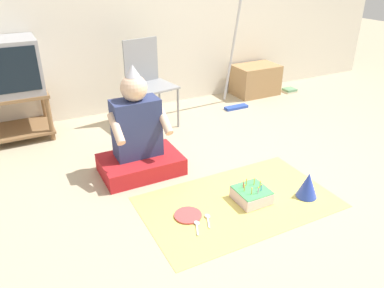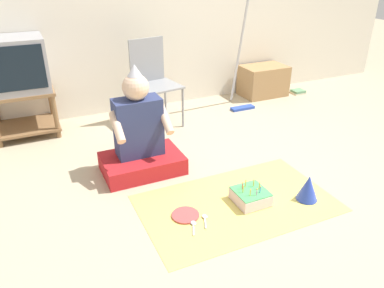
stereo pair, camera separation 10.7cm
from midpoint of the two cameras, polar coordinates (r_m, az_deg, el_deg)
name	(u,v)px [view 1 (the left image)]	position (r m, az deg, el deg)	size (l,w,h in m)	color
ground_plane	(268,187)	(2.93, 10.43, -6.45)	(16.00, 16.00, 0.00)	tan
tv_stand	(17,111)	(3.95, -25.82, 4.55)	(0.58, 0.48, 0.45)	olive
tv	(7,66)	(3.83, -27.08, 10.47)	(0.54, 0.47, 0.49)	#99999E
folding_chair	(147,78)	(3.83, -7.70, 9.98)	(0.49, 0.46, 0.87)	gray
cardboard_box_stack	(255,80)	(4.86, 9.01, 9.64)	(0.55, 0.38, 0.37)	#A87F51
dust_mop	(234,74)	(4.33, 5.75, 10.57)	(0.28, 0.32, 1.31)	#2D4CB2
book_pile	(289,90)	(5.07, 14.03, 7.94)	(0.16, 0.14, 0.04)	beige
person_seated	(138,140)	(2.99, -9.17, 0.53)	(0.63, 0.43, 0.88)	red
party_cloth	(238,202)	(2.72, 5.96, -8.77)	(1.37, 0.82, 0.01)	#EAD666
birthday_cake	(252,195)	(2.72, 7.95, -7.67)	(0.23, 0.23, 0.15)	silver
party_hat_blue	(308,185)	(2.82, 16.20, -6.03)	(0.15, 0.15, 0.19)	blue
paper_plate	(188,215)	(2.57, -1.82, -10.80)	(0.19, 0.19, 0.01)	#D84C4C
plastic_spoon_near	(208,218)	(2.55, 1.18, -11.16)	(0.07, 0.14, 0.01)	white
plastic_spoon_far	(197,224)	(2.49, -0.53, -12.17)	(0.07, 0.14, 0.01)	white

